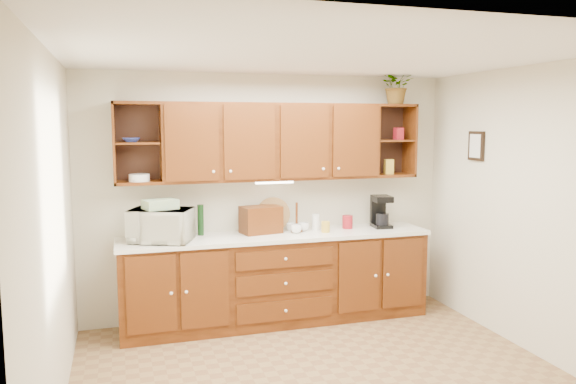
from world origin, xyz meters
TOP-DOWN VIEW (x-y plane):
  - floor at (0.00, 0.00)m, footprint 4.00×4.00m
  - ceiling at (0.00, 0.00)m, footprint 4.00×4.00m
  - back_wall at (0.00, 1.75)m, footprint 4.00×0.00m
  - left_wall at (-2.00, 0.00)m, footprint 0.00×3.50m
  - right_wall at (2.00, 0.00)m, footprint 0.00×3.50m
  - base_cabinets at (0.00, 1.45)m, footprint 3.20×0.60m
  - countertop at (0.00, 1.44)m, footprint 3.24×0.64m
  - upper_cabinets at (0.01, 1.59)m, footprint 3.20×0.33m
  - undercabinet_light at (0.00, 1.53)m, footprint 0.40×0.05m
  - framed_picture at (1.98, 0.90)m, footprint 0.03×0.24m
  - wicker_basket at (-1.28, 1.47)m, footprint 0.30×0.30m
  - microwave at (-1.18, 1.40)m, footprint 0.68×0.58m
  - towel_stack at (-1.18, 1.40)m, footprint 0.36×0.30m
  - wine_bottle at (-0.77, 1.61)m, footprint 0.07×0.07m
  - woven_tray at (0.01, 1.63)m, footprint 0.37×0.20m
  - bread_box at (-0.15, 1.54)m, footprint 0.44×0.32m
  - mug_tree at (0.23, 1.51)m, footprint 0.27×0.27m
  - canister_red at (0.82, 1.52)m, footprint 0.14×0.14m
  - canister_white at (0.47, 1.56)m, footprint 0.11×0.11m
  - canister_yellow at (0.52, 1.38)m, footprint 0.11×0.11m
  - coffee_maker at (1.20, 1.48)m, footprint 0.21×0.26m
  - bowl_stack at (-1.42, 1.58)m, footprint 0.19×0.19m
  - plate_stack at (-1.36, 1.55)m, footprint 0.24×0.24m
  - pantry_box_yellow at (1.32, 1.55)m, footprint 0.10×0.08m
  - pantry_box_red at (1.43, 1.55)m, footprint 0.10×0.09m
  - potted_plant at (1.40, 1.55)m, footprint 0.40×0.36m

SIDE VIEW (x-z plane):
  - floor at x=0.00m, z-range 0.00..0.00m
  - base_cabinets at x=0.00m, z-range 0.00..0.90m
  - countertop at x=0.00m, z-range 0.90..0.94m
  - woven_tray at x=0.01m, z-range 0.77..1.13m
  - mug_tree at x=0.23m, z-range 0.83..1.14m
  - canister_yellow at x=0.52m, z-range 0.94..1.06m
  - canister_red at x=0.82m, z-range 0.94..1.08m
  - wicker_basket at x=-1.28m, z-range 0.94..1.08m
  - canister_white at x=0.47m, z-range 0.94..1.11m
  - bread_box at x=-0.15m, z-range 0.94..1.22m
  - wine_bottle at x=-0.77m, z-range 0.94..1.26m
  - microwave at x=-1.18m, z-range 0.94..1.26m
  - coffee_maker at x=1.20m, z-range 0.93..1.28m
  - back_wall at x=0.00m, z-range -0.70..3.30m
  - left_wall at x=-2.00m, z-range -0.45..3.05m
  - right_wall at x=2.00m, z-range -0.45..3.05m
  - towel_stack at x=-1.18m, z-range 1.26..1.35m
  - undercabinet_light at x=0.00m, z-range 1.46..1.48m
  - plate_stack at x=-1.36m, z-range 1.52..1.59m
  - pantry_box_yellow at x=1.32m, z-range 1.52..1.68m
  - framed_picture at x=1.98m, z-range 1.70..2.00m
  - upper_cabinets at x=0.01m, z-range 1.49..2.29m
  - bowl_stack at x=-1.42m, z-range 1.90..1.94m
  - pantry_box_red at x=1.43m, z-range 1.90..2.03m
  - potted_plant at x=1.40m, z-range 2.29..2.69m
  - ceiling at x=0.00m, z-range 2.60..2.60m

